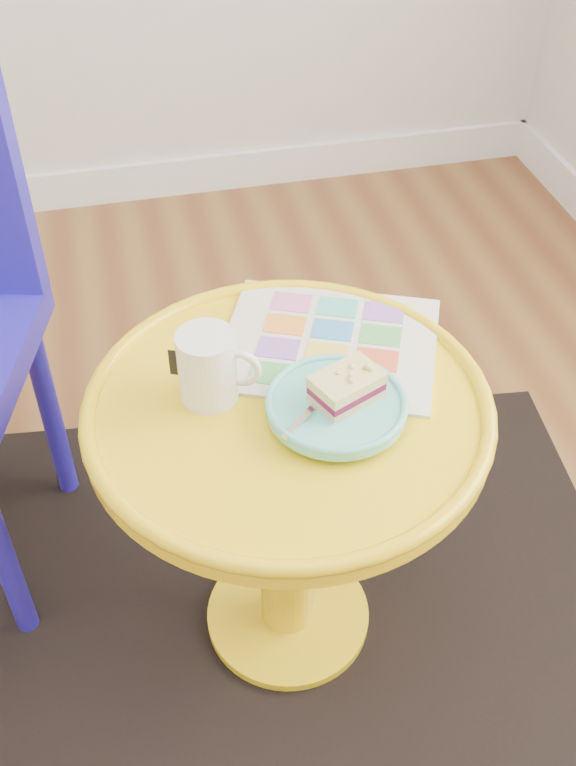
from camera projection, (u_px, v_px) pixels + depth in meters
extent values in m
cube|color=black|center=(288.00, 617.00, 1.60)|extent=(1.42, 1.24, 0.01)
cylinder|color=yellow|center=(288.00, 615.00, 1.60)|extent=(0.30, 0.30, 0.03)
cylinder|color=yellow|center=(288.00, 526.00, 1.42)|extent=(0.10, 0.10, 0.50)
cylinder|color=yellow|center=(288.00, 411.00, 1.24)|extent=(0.59, 0.59, 0.03)
cylinder|color=#221AAB|center=(2.00, 553.00, 1.44)|extent=(0.04, 0.04, 0.45)
cylinder|color=#221AAB|center=(51.00, 413.00, 1.69)|extent=(0.04, 0.04, 0.45)
cube|color=silver|center=(330.00, 343.00, 1.32)|extent=(0.41, 0.38, 0.01)
cylinder|color=white|center=(207.00, 367.00, 1.20)|extent=(0.08, 0.08, 0.11)
torus|color=white|center=(239.00, 368.00, 1.19)|extent=(0.06, 0.04, 0.06)
cylinder|color=#D1B78C|center=(205.00, 340.00, 1.17)|extent=(0.08, 0.08, 0.01)
cylinder|color=#61CDC7|center=(336.00, 411.00, 1.20)|extent=(0.08, 0.08, 0.01)
cylinder|color=#61CDC7|center=(336.00, 406.00, 1.19)|extent=(0.20, 0.20, 0.02)
cube|color=#D3BC8C|center=(346.00, 394.00, 1.19)|extent=(0.11, 0.10, 0.01)
cube|color=maroon|center=(347.00, 388.00, 1.18)|extent=(0.11, 0.09, 0.01)
cube|color=#EADB8C|center=(347.00, 380.00, 1.17)|extent=(0.11, 0.10, 0.02)
cube|color=silver|center=(308.00, 413.00, 1.17)|extent=(0.09, 0.08, 0.00)
cube|color=silver|center=(335.00, 385.00, 1.21)|extent=(0.04, 0.04, 0.00)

